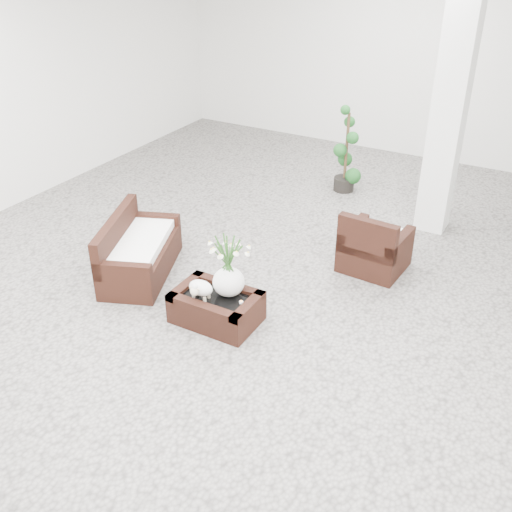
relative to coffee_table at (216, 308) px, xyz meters
The scene contains 9 objects.
ground 0.65m from the coffee_table, 70.41° to the left, with size 11.00×11.00×0.00m, color gray.
column 4.00m from the coffee_table, 67.42° to the left, with size 0.40×0.40×3.50m, color white.
coffee_table is the anchor object (origin of this frame).
sheep_figurine 0.30m from the coffee_table, 140.19° to the right, with size 0.28×0.23×0.21m, color white.
planter_narcissus 0.57m from the coffee_table, 45.00° to the left, with size 0.44×0.44×0.80m, color white, non-canonical shape.
tealight 0.35m from the coffee_table, ahead, with size 0.04×0.04×0.03m, color white.
armchair 2.20m from the coffee_table, 60.16° to the left, with size 0.73×0.70×0.78m, color black.
loveseat 1.41m from the coffee_table, 163.77° to the left, with size 1.39×0.67×0.74m, color black.
topiary 4.01m from the coffee_table, 92.21° to the left, with size 0.36×0.36×1.34m, color #154318, non-canonical shape.
Camera 1 is at (2.78, -5.01, 3.84)m, focal length 42.16 mm.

